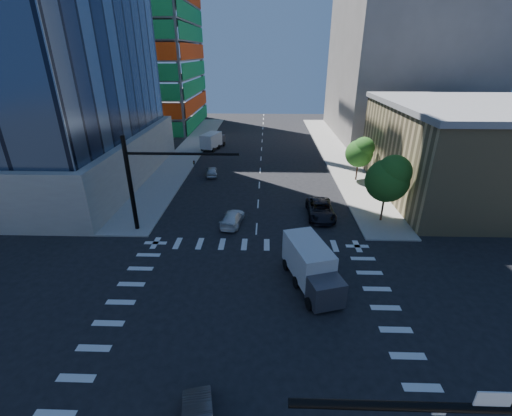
{
  "coord_description": "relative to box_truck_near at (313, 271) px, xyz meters",
  "views": [
    {
      "loc": [
        0.87,
        -17.33,
        15.63
      ],
      "look_at": [
        0.08,
        8.0,
        4.05
      ],
      "focal_mm": 24.0,
      "sensor_mm": 36.0,
      "label": 1
    }
  ],
  "objects": [
    {
      "name": "box_truck_near",
      "position": [
        0.0,
        0.0,
        0.0
      ],
      "size": [
        4.05,
        6.34,
        3.08
      ],
      "rotation": [
        0.0,
        0.0,
        0.28
      ],
      "color": "black",
      "rests_on": "ground"
    },
    {
      "name": "bg_building_ne",
      "position": [
        22.72,
        51.83,
        12.64
      ],
      "size": [
        24.0,
        30.0,
        28.0
      ],
      "primitive_type": "cube",
      "color": "slate",
      "rests_on": "ground"
    },
    {
      "name": "sidewalk_nw",
      "position": [
        -16.78,
        36.83,
        -1.29
      ],
      "size": [
        5.0,
        60.0,
        0.15
      ],
      "primitive_type": "cube",
      "color": "gray",
      "rests_on": "ground"
    },
    {
      "name": "construction_building",
      "position": [
        -31.69,
        58.76,
        23.25
      ],
      "size": [
        25.16,
        34.5,
        70.6
      ],
      "color": "slate",
      "rests_on": "ground"
    },
    {
      "name": "commercial_building",
      "position": [
        20.72,
        18.83,
        3.95
      ],
      "size": [
        20.5,
        22.5,
        10.6
      ],
      "color": "#958356",
      "rests_on": "ground"
    },
    {
      "name": "car_sb_mid",
      "position": [
        -10.95,
        24.32,
        -0.73
      ],
      "size": [
        2.11,
        3.95,
        1.28
      ],
      "primitive_type": "imported",
      "rotation": [
        0.0,
        0.0,
        3.31
      ],
      "color": "silver",
      "rests_on": "ground"
    },
    {
      "name": "box_truck_far",
      "position": [
        -12.78,
        38.95,
        -0.1
      ],
      "size": [
        3.88,
        5.89,
        2.85
      ],
      "rotation": [
        0.0,
        0.0,
        2.83
      ],
      "color": "black",
      "rests_on": "ground"
    },
    {
      "name": "sidewalk_ne",
      "position": [
        8.22,
        36.83,
        -1.29
      ],
      "size": [
        5.0,
        60.0,
        0.15
      ],
      "primitive_type": "cube",
      "color": "gray",
      "rests_on": "ground"
    },
    {
      "name": "car_nb_far",
      "position": [
        2.27,
        11.8,
        -0.57
      ],
      "size": [
        2.68,
        5.74,
        1.59
      ],
      "primitive_type": "imported",
      "rotation": [
        0.0,
        0.0,
        -0.01
      ],
      "color": "black",
      "rests_on": "ground"
    },
    {
      "name": "ground",
      "position": [
        -4.28,
        -3.17,
        -1.36
      ],
      "size": [
        160.0,
        160.0,
        0.0
      ],
      "primitive_type": "plane",
      "color": "black",
      "rests_on": "ground"
    },
    {
      "name": "tree_south",
      "position": [
        8.35,
        10.73,
        3.32
      ],
      "size": [
        4.16,
        4.16,
        6.82
      ],
      "color": "#382316",
      "rests_on": "sidewalk_ne"
    },
    {
      "name": "road_markings",
      "position": [
        -4.28,
        -3.17,
        -1.36
      ],
      "size": [
        20.0,
        20.0,
        0.01
      ],
      "primitive_type": "cube",
      "color": "silver",
      "rests_on": "ground"
    },
    {
      "name": "signal_mast_nw",
      "position": [
        -14.28,
        8.33,
        4.13
      ],
      "size": [
        10.2,
        0.4,
        9.0
      ],
      "color": "black",
      "rests_on": "sidewalk_nw"
    },
    {
      "name": "car_sb_near",
      "position": [
        -6.7,
        9.79,
        -0.72
      ],
      "size": [
        2.38,
        4.63,
        1.28
      ],
      "primitive_type": "imported",
      "rotation": [
        0.0,
        0.0,
        3.01
      ],
      "color": "white",
      "rests_on": "ground"
    },
    {
      "name": "tree_north",
      "position": [
        8.65,
        22.73,
        2.62
      ],
      "size": [
        3.54,
        3.52,
        5.78
      ],
      "color": "#382316",
      "rests_on": "sidewalk_ne"
    }
  ]
}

